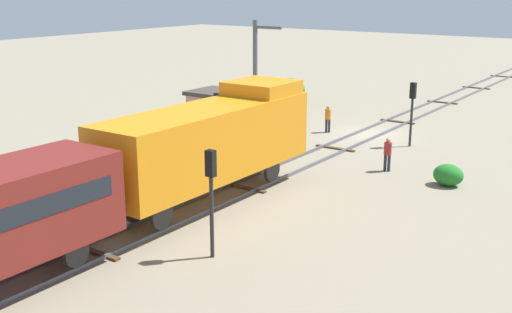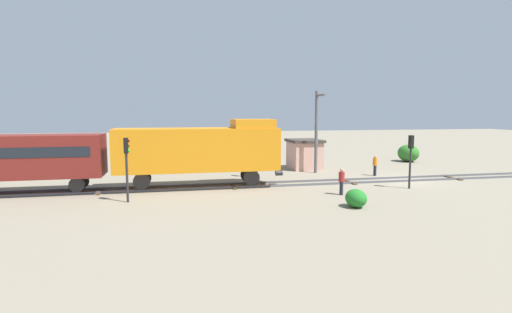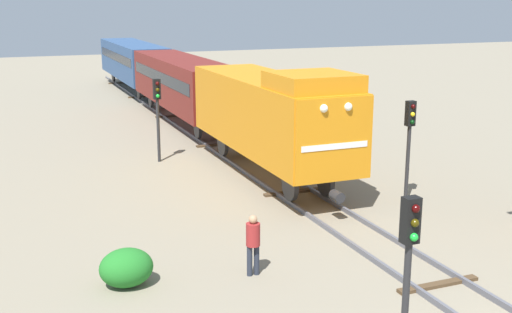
{
  "view_description": "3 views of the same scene",
  "coord_description": "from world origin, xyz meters",
  "px_view_note": "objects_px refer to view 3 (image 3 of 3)",
  "views": [
    {
      "loc": [
        -16.46,
        35.76,
        9.06
      ],
      "look_at": [
        -0.34,
        12.74,
        1.45
      ],
      "focal_mm": 45.0,
      "sensor_mm": 36.0,
      "label": 1
    },
    {
      "loc": [
        -27.6,
        17.34,
        5.27
      ],
      "look_at": [
        1.1,
        11.33,
        1.98
      ],
      "focal_mm": 28.0,
      "sensor_mm": 36.0,
      "label": 2
    },
    {
      "loc": [
        -10.12,
        -8.05,
        7.26
      ],
      "look_at": [
        -1.46,
        13.45,
        1.54
      ],
      "focal_mm": 45.0,
      "sensor_mm": 36.0,
      "label": 3
    }
  ],
  "objects_px": {
    "traffic_signal_far": "(157,104)",
    "traffic_signal_mid": "(410,132)",
    "traffic_signal_near": "(409,253)",
    "passenger_car_leading": "(182,81)",
    "locomotive": "(271,113)",
    "passenger_car_trailing": "(133,59)",
    "worker_by_signal": "(253,240)"
  },
  "relations": [
    {
      "from": "locomotive",
      "to": "traffic_signal_near",
      "type": "distance_m",
      "value": 14.44
    },
    {
      "from": "passenger_car_leading",
      "to": "passenger_car_trailing",
      "type": "height_order",
      "value": "same"
    },
    {
      "from": "traffic_signal_mid",
      "to": "traffic_signal_far",
      "type": "xyz_separation_m",
      "value": [
        -7.0,
        9.21,
        0.03
      ]
    },
    {
      "from": "locomotive",
      "to": "passenger_car_trailing",
      "type": "relative_size",
      "value": 0.83
    },
    {
      "from": "traffic_signal_near",
      "to": "traffic_signal_far",
      "type": "bearing_deg",
      "value": 91.23
    },
    {
      "from": "traffic_signal_far",
      "to": "traffic_signal_mid",
      "type": "bearing_deg",
      "value": -52.75
    },
    {
      "from": "traffic_signal_far",
      "to": "worker_by_signal",
      "type": "distance_m",
      "value": 13.23
    },
    {
      "from": "traffic_signal_mid",
      "to": "traffic_signal_near",
      "type": "bearing_deg",
      "value": -125.11
    },
    {
      "from": "locomotive",
      "to": "passenger_car_leading",
      "type": "height_order",
      "value": "locomotive"
    },
    {
      "from": "locomotive",
      "to": "traffic_signal_mid",
      "type": "distance_m",
      "value": 5.8
    },
    {
      "from": "passenger_car_trailing",
      "to": "worker_by_signal",
      "type": "xyz_separation_m",
      "value": [
        -4.2,
        -36.54,
        -1.53
      ]
    },
    {
      "from": "traffic_signal_near",
      "to": "worker_by_signal",
      "type": "distance_m",
      "value": 5.79
    },
    {
      "from": "passenger_car_trailing",
      "to": "locomotive",
      "type": "bearing_deg",
      "value": -90.0
    },
    {
      "from": "traffic_signal_mid",
      "to": "traffic_signal_far",
      "type": "bearing_deg",
      "value": 127.25
    },
    {
      "from": "passenger_car_trailing",
      "to": "worker_by_signal",
      "type": "bearing_deg",
      "value": -96.56
    },
    {
      "from": "passenger_car_trailing",
      "to": "worker_by_signal",
      "type": "height_order",
      "value": "passenger_car_trailing"
    },
    {
      "from": "locomotive",
      "to": "traffic_signal_mid",
      "type": "height_order",
      "value": "locomotive"
    },
    {
      "from": "traffic_signal_mid",
      "to": "worker_by_signal",
      "type": "distance_m",
      "value": 8.7
    },
    {
      "from": "locomotive",
      "to": "passenger_car_leading",
      "type": "xyz_separation_m",
      "value": [
        0.0,
        13.34,
        -0.25
      ]
    },
    {
      "from": "passenger_car_trailing",
      "to": "traffic_signal_near",
      "type": "height_order",
      "value": "passenger_car_trailing"
    },
    {
      "from": "traffic_signal_near",
      "to": "traffic_signal_mid",
      "type": "xyz_separation_m",
      "value": [
        6.6,
        9.39,
        0.03
      ]
    },
    {
      "from": "passenger_car_trailing",
      "to": "passenger_car_leading",
      "type": "bearing_deg",
      "value": -90.0
    },
    {
      "from": "traffic_signal_mid",
      "to": "worker_by_signal",
      "type": "bearing_deg",
      "value": -152.78
    },
    {
      "from": "locomotive",
      "to": "passenger_car_trailing",
      "type": "xyz_separation_m",
      "value": [
        0.0,
        27.94,
        -0.25
      ]
    },
    {
      "from": "locomotive",
      "to": "traffic_signal_far",
      "type": "relative_size",
      "value": 3.07
    },
    {
      "from": "passenger_car_trailing",
      "to": "traffic_signal_mid",
      "type": "bearing_deg",
      "value": -84.05
    },
    {
      "from": "traffic_signal_near",
      "to": "passenger_car_leading",
      "type": "bearing_deg",
      "value": 83.34
    },
    {
      "from": "passenger_car_leading",
      "to": "locomotive",
      "type": "bearing_deg",
      "value": -90.0
    },
    {
      "from": "passenger_car_leading",
      "to": "traffic_signal_far",
      "type": "distance_m",
      "value": 9.53
    },
    {
      "from": "passenger_car_leading",
      "to": "passenger_car_trailing",
      "type": "relative_size",
      "value": 1.0
    },
    {
      "from": "passenger_car_leading",
      "to": "traffic_signal_far",
      "type": "bearing_deg",
      "value": -112.2
    },
    {
      "from": "passenger_car_leading",
      "to": "traffic_signal_mid",
      "type": "xyz_separation_m",
      "value": [
        3.4,
        -18.03,
        0.09
      ]
    }
  ]
}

